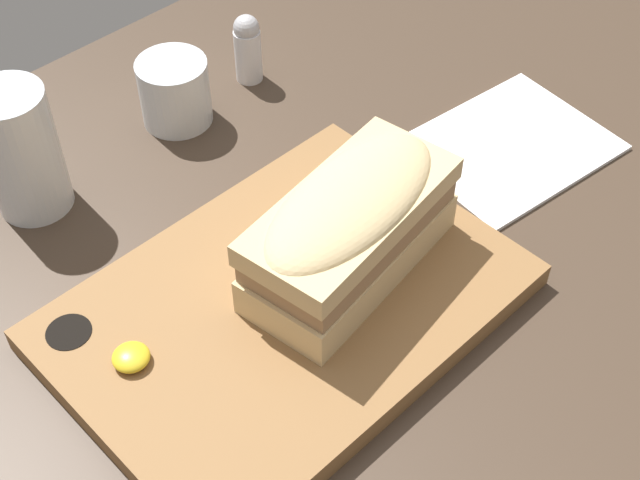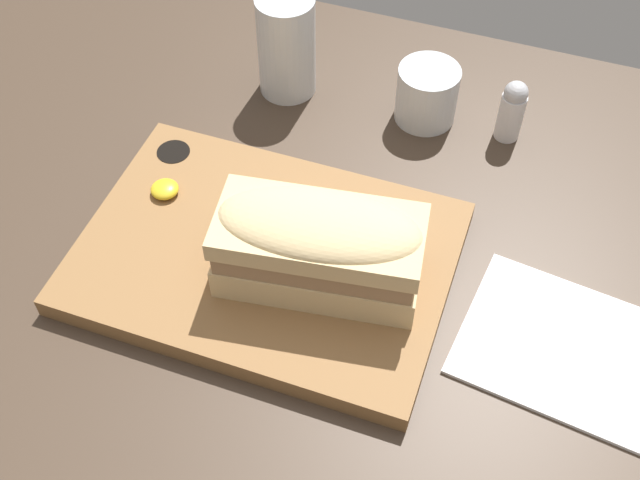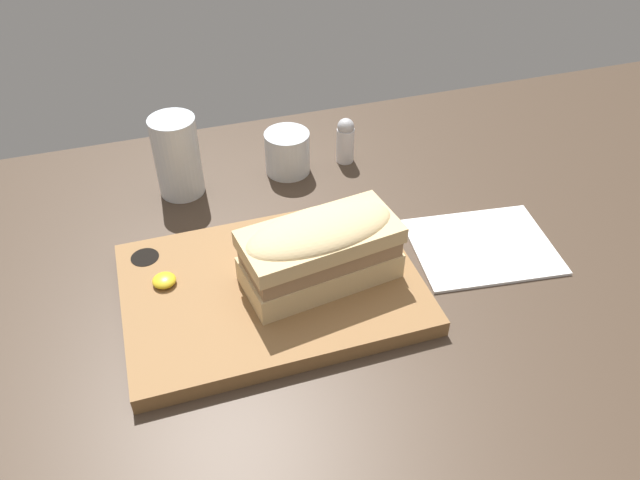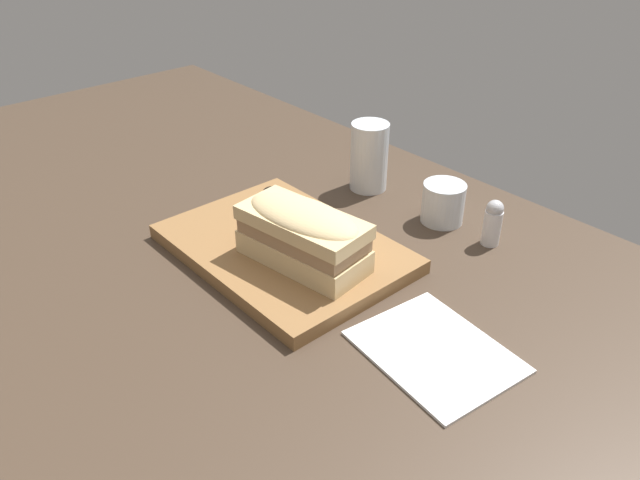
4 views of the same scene
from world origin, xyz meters
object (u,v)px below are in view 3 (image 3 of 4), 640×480
at_px(wine_glass, 287,154).
at_px(sandwich, 320,248).
at_px(water_glass, 178,161).
at_px(salt_shaker, 345,140).
at_px(serving_board, 271,288).
at_px(napkin, 482,246).

bearing_deg(wine_glass, sandwich, -96.80).
bearing_deg(water_glass, salt_shaker, 1.18).
xyz_separation_m(sandwich, water_glass, (-0.13, 0.26, -0.02)).
height_order(serving_board, wine_glass, wine_glass).
height_order(sandwich, water_glass, water_glass).
relative_size(napkin, salt_shaker, 2.68).
bearing_deg(serving_board, water_glass, 106.13).
height_order(sandwich, napkin, sandwich).
distance_m(serving_board, sandwich, 0.08).
distance_m(serving_board, napkin, 0.29).
distance_m(serving_board, salt_shaker, 0.32).
bearing_deg(serving_board, sandwich, -10.99).
bearing_deg(serving_board, wine_glass, 70.29).
bearing_deg(napkin, serving_board, -179.96).
height_order(napkin, salt_shaker, salt_shaker).
xyz_separation_m(serving_board, water_glass, (-0.07, 0.25, 0.04)).
xyz_separation_m(sandwich, salt_shaker, (0.13, 0.27, -0.03)).
xyz_separation_m(serving_board, sandwich, (0.06, -0.01, 0.06)).
bearing_deg(wine_glass, water_glass, -178.33).
bearing_deg(salt_shaker, sandwich, -115.17).
bearing_deg(water_glass, wine_glass, 1.67).
distance_m(sandwich, wine_glass, 0.27).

